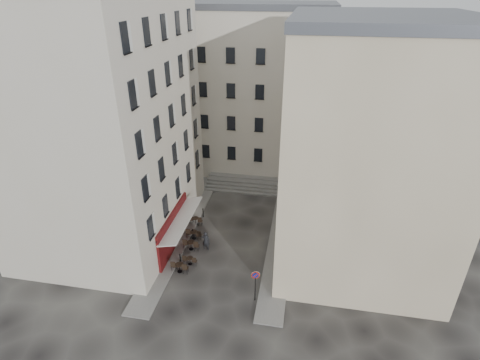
% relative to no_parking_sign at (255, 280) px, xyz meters
% --- Properties ---
extents(ground, '(90.00, 90.00, 0.00)m').
position_rel_no_parking_sign_xyz_m(ground, '(-3.30, 3.88, -1.88)').
color(ground, black).
rests_on(ground, ground).
extents(sidewalk_left, '(2.00, 22.00, 0.12)m').
position_rel_no_parking_sign_xyz_m(sidewalk_left, '(-7.80, 7.88, -1.82)').
color(sidewalk_left, slate).
rests_on(sidewalk_left, ground).
extents(sidewalk_right, '(2.00, 18.00, 0.12)m').
position_rel_no_parking_sign_xyz_m(sidewalk_right, '(1.20, 6.88, -1.82)').
color(sidewalk_right, slate).
rests_on(sidewalk_right, ground).
extents(building_left, '(12.20, 16.20, 20.60)m').
position_rel_no_parking_sign_xyz_m(building_left, '(-13.80, 6.88, 8.43)').
color(building_left, beige).
rests_on(building_left, ground).
extents(building_right, '(12.20, 14.20, 18.60)m').
position_rel_no_parking_sign_xyz_m(building_right, '(7.20, 7.38, 7.43)').
color(building_right, '#BAAA8A').
rests_on(building_right, ground).
extents(building_back, '(18.20, 10.20, 18.60)m').
position_rel_no_parking_sign_xyz_m(building_back, '(-4.30, 22.88, 7.43)').
color(building_back, beige).
rests_on(building_back, ground).
extents(cafe_storefront, '(1.74, 7.30, 3.50)m').
position_rel_no_parking_sign_xyz_m(cafe_storefront, '(-7.62, 4.88, -0.00)').
color(cafe_storefront, '#45090F').
rests_on(cafe_storefront, ground).
extents(stone_steps, '(9.00, 3.15, 0.80)m').
position_rel_no_parking_sign_xyz_m(stone_steps, '(-3.30, 16.46, -1.48)').
color(stone_steps, '#595755').
rests_on(stone_steps, ground).
extents(bollard_near, '(0.12, 0.12, 0.98)m').
position_rel_no_parking_sign_xyz_m(bollard_near, '(-6.55, 2.88, -1.35)').
color(bollard_near, black).
rests_on(bollard_near, ground).
extents(bollard_mid, '(0.12, 0.12, 0.98)m').
position_rel_no_parking_sign_xyz_m(bollard_mid, '(-6.55, 6.38, -1.35)').
color(bollard_mid, black).
rests_on(bollard_mid, ground).
extents(bollard_far, '(0.12, 0.12, 0.98)m').
position_rel_no_parking_sign_xyz_m(bollard_far, '(-6.55, 9.88, -1.35)').
color(bollard_far, black).
rests_on(bollard_far, ground).
extents(no_parking_sign, '(0.59, 0.19, 2.65)m').
position_rel_no_parking_sign_xyz_m(no_parking_sign, '(0.00, 0.00, 0.00)').
color(no_parking_sign, black).
rests_on(no_parking_sign, ground).
extents(bistro_table_a, '(1.40, 0.65, 0.98)m').
position_rel_no_parking_sign_xyz_m(bistro_table_a, '(-6.27, 1.91, -1.38)').
color(bistro_table_a, black).
rests_on(bistro_table_a, ground).
extents(bistro_table_b, '(1.18, 0.55, 0.83)m').
position_rel_no_parking_sign_xyz_m(bistro_table_b, '(-5.74, 2.93, -1.45)').
color(bistro_table_b, black).
rests_on(bistro_table_b, ground).
extents(bistro_table_c, '(1.42, 0.67, 1.00)m').
position_rel_no_parking_sign_xyz_m(bistro_table_c, '(-6.21, 4.79, -1.37)').
color(bistro_table_c, black).
rests_on(bistro_table_c, ground).
extents(bistro_table_d, '(1.41, 0.66, 0.99)m').
position_rel_no_parking_sign_xyz_m(bistro_table_d, '(-6.40, 6.31, -1.37)').
color(bistro_table_d, black).
rests_on(bistro_table_d, ground).
extents(bistro_table_e, '(1.30, 0.61, 0.92)m').
position_rel_no_parking_sign_xyz_m(bistro_table_e, '(-6.90, 8.53, -1.41)').
color(bistro_table_e, black).
rests_on(bistro_table_e, ground).
extents(pedestrian, '(0.67, 0.46, 1.81)m').
position_rel_no_parking_sign_xyz_m(pedestrian, '(-4.96, 5.05, -0.98)').
color(pedestrian, black).
rests_on(pedestrian, ground).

